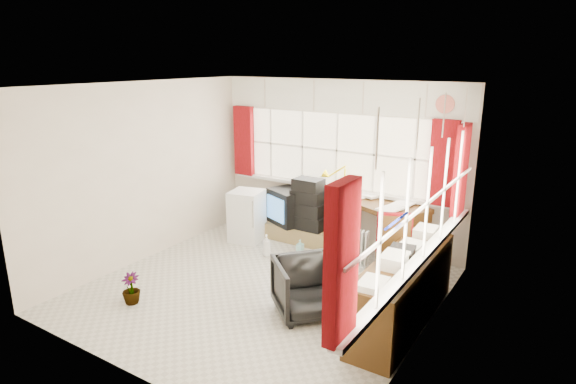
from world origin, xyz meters
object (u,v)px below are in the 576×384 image
task_chair (394,254)px  crt_tv (290,206)px  office_chair (308,287)px  radiator (354,253)px  credenza (403,289)px  tv_bench (297,232)px  mini_fridge (247,216)px  desk_lamp (345,175)px  desk (377,225)px

task_chair → crt_tv: bearing=153.9°
office_chair → radiator: 1.39m
credenza → crt_tv: (-2.41, 1.54, 0.13)m
crt_tv → tv_bench: bearing=-9.0°
mini_fridge → crt_tv: bearing=43.0°
credenza → tv_bench: bearing=146.3°
credenza → radiator: bearing=136.3°
crt_tv → credenza: bearing=-32.6°
credenza → mini_fridge: 3.11m
credenza → crt_tv: bearing=147.4°
task_chair → tv_bench: 2.25m
desk_lamp → mini_fridge: 1.69m
task_chair → radiator: size_ratio=1.81×
desk_lamp → tv_bench: (-0.80, -0.03, -1.02)m
office_chair → mini_fridge: size_ratio=0.88×
desk_lamp → office_chair: 2.18m
credenza → tv_bench: size_ratio=1.43×
radiator → tv_bench: bearing=156.8°
task_chair → tv_bench: (-1.97, 1.01, -0.42)m
task_chair → credenza: task_chair is taller
task_chair → crt_tv: (-2.10, 1.03, -0.02)m
task_chair → radiator: 0.92m
desk → credenza: bearing=-58.9°
mini_fridge → office_chair: bearing=-36.7°
credenza → mini_fridge: size_ratio=2.48×
radiator → mini_fridge: 1.90m
desk → task_chair: bearing=-58.9°
desk → desk_lamp: size_ratio=3.44×
desk → tv_bench: bearing=-176.5°
radiator → credenza: 1.43m
radiator → credenza: (1.03, -0.98, 0.16)m
desk_lamp → credenza: (1.48, -1.55, -0.76)m
crt_tv → desk_lamp: bearing=0.7°
desk → task_chair: task_chair is taller
tv_bench → crt_tv: crt_tv is taller
task_chair → tv_bench: task_chair is taller
task_chair → crt_tv: size_ratio=1.33×
desk → task_chair: size_ratio=1.55×
desk_lamp → credenza: bearing=-46.4°
credenza → desk: bearing=121.1°
credenza → crt_tv: credenza is taller
crt_tv → mini_fridge: (-0.51, -0.47, -0.12)m
task_chair → office_chair: size_ratio=1.45×
desk_lamp → tv_bench: size_ratio=0.33×
office_chair → tv_bench: bearing=76.8°
tv_bench → radiator: bearing=-23.2°
desk_lamp → office_chair: size_ratio=0.65×
desk → mini_fridge: 2.03m
office_chair → tv_bench: (-1.32, 1.92, -0.20)m
desk → office_chair: (0.01, -2.00, -0.14)m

